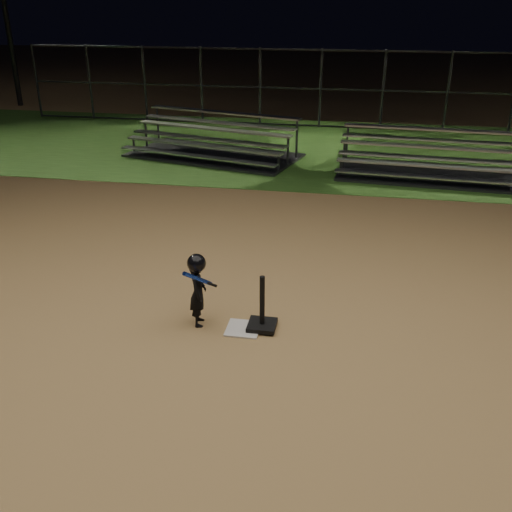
{
  "coord_description": "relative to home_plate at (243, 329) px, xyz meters",
  "views": [
    {
      "loc": [
        1.37,
        -6.71,
        4.22
      ],
      "look_at": [
        0.0,
        1.0,
        0.65
      ],
      "focal_mm": 41.21,
      "sensor_mm": 36.0,
      "label": 1
    }
  ],
  "objects": [
    {
      "name": "child_batter",
      "position": [
        -0.63,
        0.05,
        0.55
      ],
      "size": [
        0.41,
        0.61,
        1.05
      ],
      "rotation": [
        0.0,
        0.0,
        1.78
      ],
      "color": "black",
      "rests_on": "ground"
    },
    {
      "name": "home_plate",
      "position": [
        0.0,
        0.0,
        0.0
      ],
      "size": [
        0.45,
        0.45,
        0.02
      ],
      "primitive_type": "cube",
      "color": "beige",
      "rests_on": "ground"
    },
    {
      "name": "bleacher_right",
      "position": [
        3.07,
        7.79,
        0.21
      ],
      "size": [
        4.48,
        2.45,
        1.06
      ],
      "rotation": [
        0.0,
        0.0,
        -0.08
      ],
      "color": "#BCBCC1",
      "rests_on": "ground"
    },
    {
      "name": "backstop_fence",
      "position": [
        0.0,
        13.0,
        1.24
      ],
      "size": [
        20.08,
        0.08,
        2.5
      ],
      "color": "#38383D",
      "rests_on": "ground"
    },
    {
      "name": "ground",
      "position": [
        0.0,
        0.0,
        -0.01
      ],
      "size": [
        80.0,
        80.0,
        0.0
      ],
      "primitive_type": "plane",
      "color": "#A7804B",
      "rests_on": "ground"
    },
    {
      "name": "grass_strip",
      "position": [
        0.0,
        10.0,
        -0.01
      ],
      "size": [
        60.0,
        8.0,
        0.01
      ],
      "primitive_type": "cube",
      "color": "#2B531B",
      "rests_on": "ground"
    },
    {
      "name": "bleacher_left",
      "position": [
        -2.56,
        8.67,
        0.22
      ],
      "size": [
        4.97,
        3.3,
        1.12
      ],
      "rotation": [
        0.0,
        0.0,
        -0.25
      ],
      "color": "#A5A4A9",
      "rests_on": "ground"
    },
    {
      "name": "batting_tee",
      "position": [
        0.25,
        0.07,
        0.15
      ],
      "size": [
        0.38,
        0.38,
        0.77
      ],
      "color": "black",
      "rests_on": "home_plate"
    }
  ]
}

